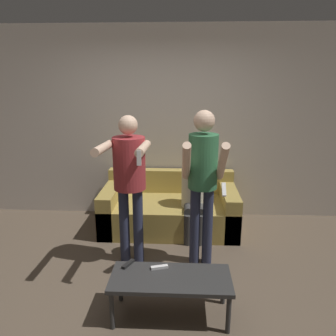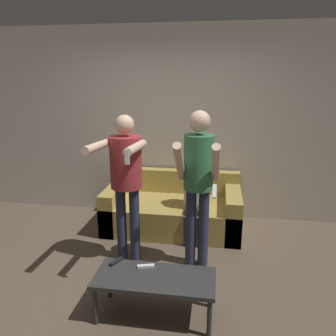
# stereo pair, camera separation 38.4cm
# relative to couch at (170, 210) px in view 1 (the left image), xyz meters

# --- Properties ---
(ground_plane) EXTENTS (14.00, 14.00, 0.00)m
(ground_plane) POSITION_rel_couch_xyz_m (-0.15, -1.43, -0.25)
(ground_plane) COLOR brown
(wall_back) EXTENTS (6.40, 0.06, 2.70)m
(wall_back) POSITION_rel_couch_xyz_m (-0.15, 0.50, 1.10)
(wall_back) COLOR beige
(wall_back) RESTS_ON ground_plane
(couch) EXTENTS (1.79, 0.95, 0.72)m
(couch) POSITION_rel_couch_xyz_m (0.00, 0.00, 0.00)
(couch) COLOR #AD9347
(couch) RESTS_ON ground_plane
(person_standing_left) EXTENTS (0.46, 0.79, 1.63)m
(person_standing_left) POSITION_rel_couch_xyz_m (-0.38, -0.92, 0.79)
(person_standing_left) COLOR #282D47
(person_standing_left) RESTS_ON ground_plane
(person_standing_right) EXTENTS (0.42, 0.62, 1.69)m
(person_standing_right) POSITION_rel_couch_xyz_m (0.38, -0.92, 0.80)
(person_standing_right) COLOR #282D47
(person_standing_right) RESTS_ON ground_plane
(person_seated) EXTENTS (0.32, 0.54, 1.11)m
(person_seated) POSITION_rel_couch_xyz_m (0.32, -0.23, 0.35)
(person_seated) COLOR #383838
(person_seated) RESTS_ON ground_plane
(coffee_table) EXTENTS (1.02, 0.44, 0.38)m
(coffee_table) POSITION_rel_couch_xyz_m (0.09, -1.76, 0.09)
(coffee_table) COLOR #2D2D2D
(coffee_table) RESTS_ON ground_plane
(remote_near) EXTENTS (0.15, 0.08, 0.02)m
(remote_near) POSITION_rel_couch_xyz_m (-0.02, -1.64, 0.14)
(remote_near) COLOR white
(remote_near) RESTS_ON coffee_table
(remote_far) EXTENTS (0.10, 0.15, 0.02)m
(remote_far) POSITION_rel_couch_xyz_m (-0.30, -1.60, 0.14)
(remote_far) COLOR black
(remote_far) RESTS_ON coffee_table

